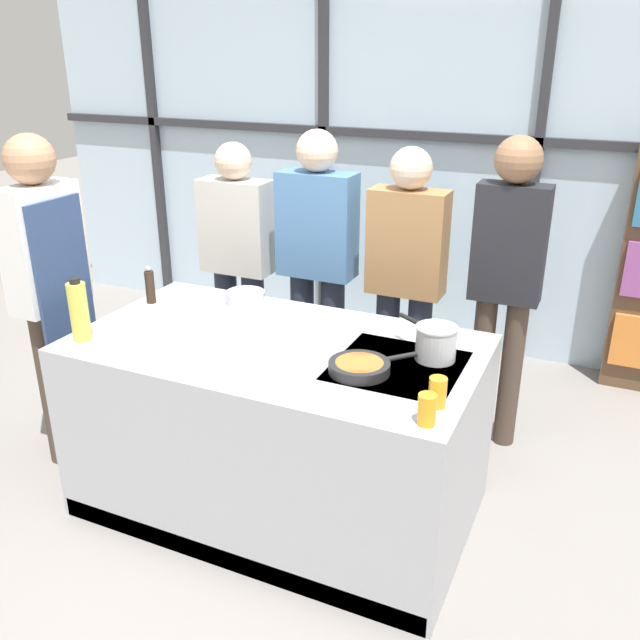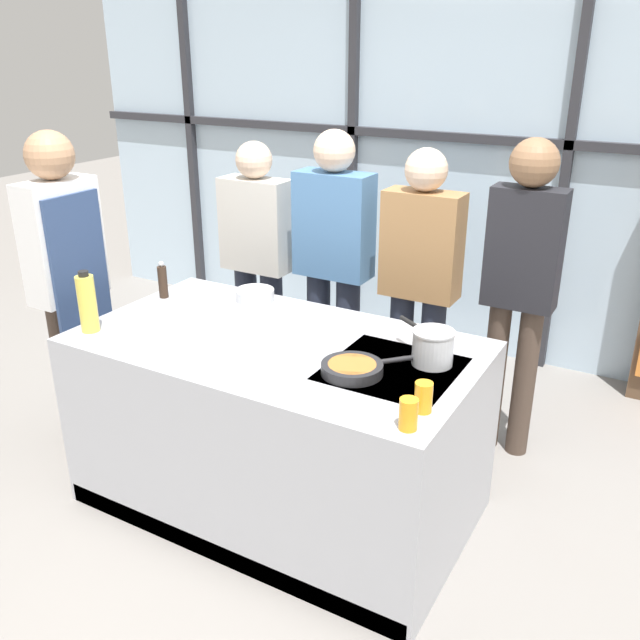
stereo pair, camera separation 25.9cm
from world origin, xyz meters
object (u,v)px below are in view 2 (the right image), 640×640
(spectator_far_left, at_px, (257,254))
(oil_bottle, at_px, (87,303))
(chef, at_px, (68,273))
(spectator_center_right, at_px, (420,277))
(pepper_grinder, at_px, (163,281))
(juice_glass_far, at_px, (423,397))
(spectator_far_right, at_px, (521,278))
(spectator_center_left, at_px, (333,257))
(white_plate, at_px, (201,328))
(saucepan, at_px, (433,346))
(juice_glass_near, at_px, (408,414))
(frying_pan, at_px, (354,368))
(mixing_bowl, at_px, (255,294))

(spectator_far_left, height_order, oil_bottle, spectator_far_left)
(chef, distance_m, spectator_center_right, 1.90)
(pepper_grinder, height_order, juice_glass_far, pepper_grinder)
(spectator_far_left, relative_size, spectator_far_right, 0.93)
(spectator_center_left, relative_size, spectator_center_right, 1.04)
(chef, height_order, oil_bottle, chef)
(spectator_center_left, height_order, white_plate, spectator_center_left)
(spectator_far_right, height_order, saucepan, spectator_far_right)
(pepper_grinder, height_order, juice_glass_near, pepper_grinder)
(chef, distance_m, oil_bottle, 0.54)
(chef, xyz_separation_m, spectator_far_right, (2.10, 1.09, 0.01))
(chef, xyz_separation_m, spectator_center_left, (1.00, 1.09, -0.05))
(spectator_far_left, distance_m, white_plate, 1.20)
(frying_pan, xyz_separation_m, saucepan, (0.24, 0.25, 0.05))
(white_plate, xyz_separation_m, mixing_bowl, (-0.00, 0.45, 0.03))
(oil_bottle, bearing_deg, pepper_grinder, 91.11)
(spectator_center_right, bearing_deg, pepper_grinder, 38.17)
(spectator_far_left, height_order, spectator_center_left, spectator_center_left)
(saucepan, relative_size, white_plate, 1.23)
(spectator_far_left, xyz_separation_m, saucepan, (1.52, -0.92, 0.06))
(chef, height_order, spectator_center_right, chef)
(chef, relative_size, juice_glass_near, 14.98)
(chef, bearing_deg, spectator_far_left, 157.68)
(spectator_far_right, relative_size, oil_bottle, 5.85)
(chef, distance_m, juice_glass_near, 2.12)
(white_plate, distance_m, pepper_grinder, 0.52)
(chef, distance_m, white_plate, 0.90)
(chef, relative_size, spectator_far_left, 1.09)
(spectator_center_left, bearing_deg, frying_pan, 122.11)
(mixing_bowl, xyz_separation_m, juice_glass_near, (1.20, -0.79, 0.03))
(mixing_bowl, distance_m, oil_bottle, 0.85)
(frying_pan, height_order, oil_bottle, oil_bottle)
(oil_bottle, bearing_deg, spectator_center_right, 51.68)
(spectator_far_right, distance_m, juice_glass_near, 1.45)
(mixing_bowl, bearing_deg, spectator_center_right, 45.39)
(spectator_center_right, height_order, oil_bottle, spectator_center_right)
(chef, height_order, spectator_center_left, chef)
(chef, relative_size, pepper_grinder, 8.76)
(frying_pan, bearing_deg, mixing_bowl, 149.09)
(frying_pan, bearing_deg, juice_glass_far, -22.33)
(chef, bearing_deg, oil_bottle, 58.01)
(oil_bottle, height_order, juice_glass_far, oil_bottle)
(mixing_bowl, bearing_deg, saucepan, -13.28)
(chef, height_order, saucepan, chef)
(spectator_center_left, xyz_separation_m, saucepan, (0.97, -0.92, 0.00))
(spectator_far_left, bearing_deg, spectator_center_left, -180.00)
(oil_bottle, distance_m, pepper_grinder, 0.52)
(spectator_far_right, relative_size, frying_pan, 4.55)
(spectator_center_right, xyz_separation_m, spectator_far_right, (0.55, -0.00, 0.09))
(white_plate, bearing_deg, juice_glass_far, -9.54)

